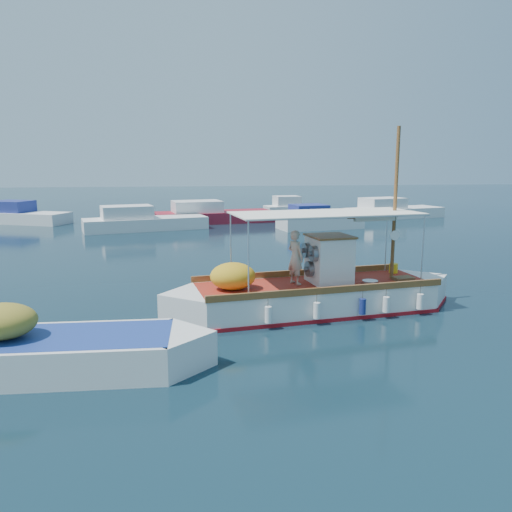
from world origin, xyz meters
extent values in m
plane|color=black|center=(0.00, 0.00, 0.00)|extent=(160.00, 160.00, 0.00)
cube|color=white|center=(0.38, 0.11, 0.32)|extent=(7.01, 3.17, 0.99)
cube|color=white|center=(-2.97, -0.35, 0.32)|extent=(2.24, 2.24, 0.99)
cube|color=white|center=(3.73, 0.58, 0.32)|extent=(2.24, 2.24, 0.99)
cube|color=#A10F16|center=(0.38, 0.11, 0.02)|extent=(7.11, 3.25, 0.16)
cube|color=maroon|center=(0.38, 0.11, 0.79)|extent=(6.99, 2.99, 0.05)
cube|color=brown|center=(0.22, 1.24, 0.90)|extent=(6.80, 1.03, 0.18)
cube|color=brown|center=(0.54, -1.01, 0.90)|extent=(6.80, 1.03, 0.18)
cube|color=white|center=(0.83, 0.17, 1.49)|extent=(1.23, 1.31, 1.35)
cube|color=brown|center=(0.83, 0.17, 2.19)|extent=(1.34, 1.41, 0.05)
cylinder|color=slate|center=(0.29, -0.19, 1.76)|extent=(0.26, 0.47, 0.45)
cylinder|color=slate|center=(0.21, 0.38, 1.76)|extent=(0.26, 0.47, 0.45)
cylinder|color=slate|center=(0.25, 0.09, 1.26)|extent=(0.26, 0.47, 0.45)
cylinder|color=brown|center=(2.88, 0.46, 3.07)|extent=(0.12, 0.12, 4.51)
cylinder|color=brown|center=(2.17, 0.36, 2.71)|extent=(1.62, 0.30, 0.07)
cylinder|color=silver|center=(-1.99, 0.78, 1.83)|extent=(0.04, 0.04, 2.03)
cylinder|color=silver|center=(-1.72, -1.18, 1.83)|extent=(0.04, 0.04, 2.03)
cylinder|color=silver|center=(3.10, 1.49, 1.83)|extent=(0.04, 0.04, 2.03)
cylinder|color=silver|center=(3.38, -0.47, 1.83)|extent=(0.04, 0.04, 2.03)
cube|color=white|center=(0.69, 0.16, 2.86)|extent=(5.57, 2.88, 0.04)
ellipsoid|color=gold|center=(-2.03, -0.22, 1.19)|extent=(1.40, 1.24, 0.76)
cube|color=yellow|center=(1.47, 0.77, 0.99)|extent=(0.25, 0.19, 0.36)
cylinder|color=yellow|center=(3.24, 1.15, 0.97)|extent=(0.31, 0.31, 0.31)
cube|color=brown|center=(3.11, 0.13, 0.87)|extent=(0.64, 0.48, 0.11)
cylinder|color=#B2B2B2|center=(1.97, -0.17, 0.87)|extent=(0.51, 0.51, 0.11)
cylinder|color=white|center=(2.48, -0.55, 2.28)|extent=(0.27, 0.06, 0.27)
cylinder|color=white|center=(-1.23, -1.39, 0.41)|extent=(0.20, 0.20, 0.43)
cylinder|color=navy|center=(1.45, -1.01, 0.41)|extent=(0.20, 0.20, 0.43)
cylinder|color=white|center=(3.23, -0.77, 0.41)|extent=(0.20, 0.20, 0.43)
imported|color=#BCB29C|center=(-0.19, 0.14, 1.60)|extent=(0.61, 0.68, 1.57)
cube|color=white|center=(-6.18, -3.37, 0.27)|extent=(5.09, 2.14, 0.98)
cube|color=white|center=(-3.67, -3.46, 0.27)|extent=(1.96, 1.96, 0.98)
cube|color=navy|center=(-6.18, -3.37, 0.74)|extent=(5.08, 1.93, 0.05)
ellipsoid|color=olive|center=(-7.05, -3.34, 1.12)|extent=(1.48, 1.23, 0.72)
cube|color=silver|center=(-5.82, 19.11, 0.30)|extent=(8.10, 4.26, 1.00)
cube|color=silver|center=(-6.94, 18.82, 1.20)|extent=(3.51, 2.75, 0.80)
cube|color=maroon|center=(-1.18, 22.58, 0.30)|extent=(8.84, 4.25, 1.00)
cube|color=silver|center=(-2.43, 22.36, 1.20)|extent=(3.76, 2.94, 0.80)
cube|color=silver|center=(5.51, 18.15, 0.30)|extent=(5.74, 3.11, 1.00)
cube|color=navy|center=(4.70, 18.01, 1.20)|extent=(2.47, 2.22, 0.80)
cube|color=silver|center=(13.08, 23.73, 0.30)|extent=(8.18, 4.45, 1.00)
cube|color=silver|center=(11.95, 23.44, 1.20)|extent=(3.56, 2.91, 0.80)
cube|color=silver|center=(-14.67, 23.96, 0.30)|extent=(6.75, 4.66, 1.00)
cube|color=navy|center=(-15.54, 24.34, 1.20)|extent=(3.12, 2.81, 0.80)
cube|color=silver|center=(5.76, 26.72, 0.30)|extent=(5.19, 2.55, 1.00)
cube|color=silver|center=(5.01, 26.63, 1.20)|extent=(2.18, 1.91, 0.80)
camera|label=1|loc=(-3.30, -13.61, 4.27)|focal=35.00mm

